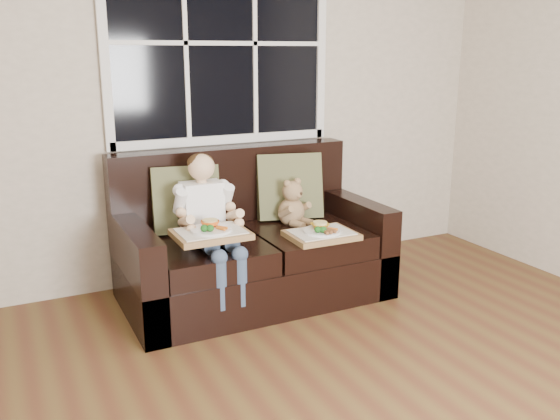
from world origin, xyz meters
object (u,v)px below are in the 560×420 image
child (208,213)px  tray_right (321,234)px  teddy_bear (292,206)px  tray_left (211,232)px  loveseat (250,250)px

child → tray_right: (0.67, -0.24, -0.16)m
teddy_bear → child: bearing=172.1°
teddy_bear → tray_left: teddy_bear is taller
child → tray_left: bearing=-105.1°
tray_left → teddy_bear: bearing=24.3°
child → tray_right: size_ratio=1.95×
child → tray_left: (-0.06, -0.21, -0.06)m
teddy_bear → tray_left: 0.77m
loveseat → tray_left: loveseat is taller
loveseat → tray_left: (-0.39, -0.33, 0.27)m
child → tray_right: bearing=-20.0°
child → tray_right: 0.73m
tray_left → tray_right: bearing=-3.0°
teddy_bear → tray_left: size_ratio=0.78×
loveseat → tray_right: bearing=-46.7°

